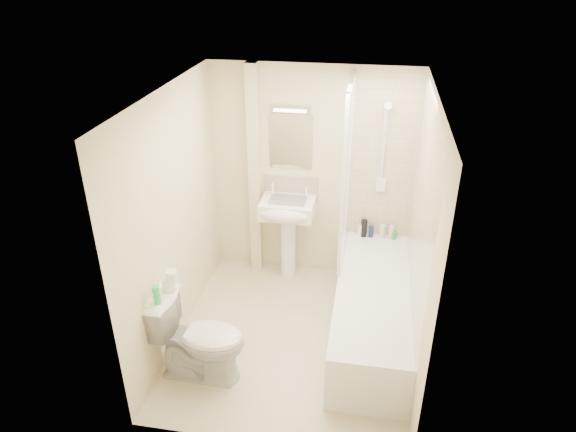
# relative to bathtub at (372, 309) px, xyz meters

# --- Properties ---
(floor) EXTENTS (2.50, 2.50, 0.00)m
(floor) POSITION_rel_bathtub_xyz_m (-0.75, -0.20, -0.29)
(floor) COLOR beige
(floor) RESTS_ON ground
(wall_back) EXTENTS (2.20, 0.02, 2.40)m
(wall_back) POSITION_rel_bathtub_xyz_m (-0.75, 1.05, 0.91)
(wall_back) COLOR beige
(wall_back) RESTS_ON ground
(wall_left) EXTENTS (0.02, 2.50, 2.40)m
(wall_left) POSITION_rel_bathtub_xyz_m (-1.85, -0.20, 0.91)
(wall_left) COLOR beige
(wall_left) RESTS_ON ground
(wall_right) EXTENTS (0.02, 2.50, 2.40)m
(wall_right) POSITION_rel_bathtub_xyz_m (0.35, -0.20, 0.91)
(wall_right) COLOR beige
(wall_right) RESTS_ON ground
(ceiling) EXTENTS (2.20, 2.50, 0.02)m
(ceiling) POSITION_rel_bathtub_xyz_m (-0.75, -0.20, 2.11)
(ceiling) COLOR white
(ceiling) RESTS_ON wall_back
(tile_back) EXTENTS (0.70, 0.01, 1.75)m
(tile_back) POSITION_rel_bathtub_xyz_m (0.00, 1.04, 1.14)
(tile_back) COLOR beige
(tile_back) RESTS_ON wall_back
(tile_right) EXTENTS (0.01, 2.10, 1.75)m
(tile_right) POSITION_rel_bathtub_xyz_m (0.34, 0.00, 1.14)
(tile_right) COLOR beige
(tile_right) RESTS_ON wall_right
(pipe_boxing) EXTENTS (0.12, 0.12, 2.40)m
(pipe_boxing) POSITION_rel_bathtub_xyz_m (-1.37, 0.99, 0.91)
(pipe_boxing) COLOR beige
(pipe_boxing) RESTS_ON ground
(splashback) EXTENTS (0.60, 0.02, 0.30)m
(splashback) POSITION_rel_bathtub_xyz_m (-0.98, 1.04, 0.74)
(splashback) COLOR beige
(splashback) RESTS_ON wall_back
(mirror) EXTENTS (0.46, 0.01, 0.60)m
(mirror) POSITION_rel_bathtub_xyz_m (-0.98, 1.04, 1.29)
(mirror) COLOR white
(mirror) RESTS_ON wall_back
(strip_light) EXTENTS (0.42, 0.07, 0.07)m
(strip_light) POSITION_rel_bathtub_xyz_m (-0.98, 1.02, 1.66)
(strip_light) COLOR silver
(strip_light) RESTS_ON wall_back
(bathtub) EXTENTS (0.70, 2.10, 0.55)m
(bathtub) POSITION_rel_bathtub_xyz_m (0.00, 0.00, 0.00)
(bathtub) COLOR white
(bathtub) RESTS_ON ground
(shower_screen) EXTENTS (0.04, 0.92, 1.80)m
(shower_screen) POSITION_rel_bathtub_xyz_m (-0.35, 0.60, 1.16)
(shower_screen) COLOR white
(shower_screen) RESTS_ON bathtub
(shower_fixture) EXTENTS (0.10, 0.16, 0.99)m
(shower_fixture) POSITION_rel_bathtub_xyz_m (-0.00, 0.99, 1.26)
(shower_fixture) COLOR white
(shower_fixture) RESTS_ON wall_back
(pedestal_sink) EXTENTS (0.58, 0.52, 1.12)m
(pedestal_sink) POSITION_rel_bathtub_xyz_m (-0.98, 0.81, 0.50)
(pedestal_sink) COLOR white
(pedestal_sink) RESTS_ON ground
(bottle_white_a) EXTENTS (0.06, 0.06, 0.14)m
(bottle_white_a) POSITION_rel_bathtub_xyz_m (-0.18, 0.96, 0.33)
(bottle_white_a) COLOR white
(bottle_white_a) RESTS_ON bathtub
(bottle_black_b) EXTENTS (0.07, 0.07, 0.20)m
(bottle_black_b) POSITION_rel_bathtub_xyz_m (-0.14, 0.96, 0.36)
(bottle_black_b) COLOR black
(bottle_black_b) RESTS_ON bathtub
(bottle_blue) EXTENTS (0.05, 0.05, 0.14)m
(bottle_blue) POSITION_rel_bathtub_xyz_m (-0.06, 0.96, 0.33)
(bottle_blue) COLOR navy
(bottle_blue) RESTS_ON bathtub
(bottle_cream) EXTENTS (0.06, 0.06, 0.15)m
(bottle_cream) POSITION_rel_bathtub_xyz_m (0.06, 0.96, 0.34)
(bottle_cream) COLOR beige
(bottle_cream) RESTS_ON bathtub
(bottle_white_b) EXTENTS (0.06, 0.06, 0.16)m
(bottle_white_b) POSITION_rel_bathtub_xyz_m (0.16, 0.96, 0.34)
(bottle_white_b) COLOR silver
(bottle_white_b) RESTS_ON bathtub
(bottle_green) EXTENTS (0.07, 0.07, 0.08)m
(bottle_green) POSITION_rel_bathtub_xyz_m (0.19, 0.96, 0.30)
(bottle_green) COLOR green
(bottle_green) RESTS_ON bathtub
(toilet) EXTENTS (0.50, 0.83, 0.82)m
(toilet) POSITION_rel_bathtub_xyz_m (-1.47, -0.81, 0.12)
(toilet) COLOR white
(toilet) RESTS_ON ground
(toilet_roll_lower) EXTENTS (0.11, 0.11, 0.10)m
(toilet_roll_lower) POSITION_rel_bathtub_xyz_m (-1.73, -0.72, 0.58)
(toilet_roll_lower) COLOR white
(toilet_roll_lower) RESTS_ON toilet
(toilet_roll_upper) EXTENTS (0.10, 0.10, 0.09)m
(toilet_roll_upper) POSITION_rel_bathtub_xyz_m (-1.69, -0.72, 0.68)
(toilet_roll_upper) COLOR white
(toilet_roll_upper) RESTS_ON toilet_roll_lower
(green_bottle) EXTENTS (0.06, 0.06, 0.17)m
(green_bottle) POSITION_rel_bathtub_xyz_m (-1.75, -0.91, 0.61)
(green_bottle) COLOR #2ACD5A
(green_bottle) RESTS_ON toilet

